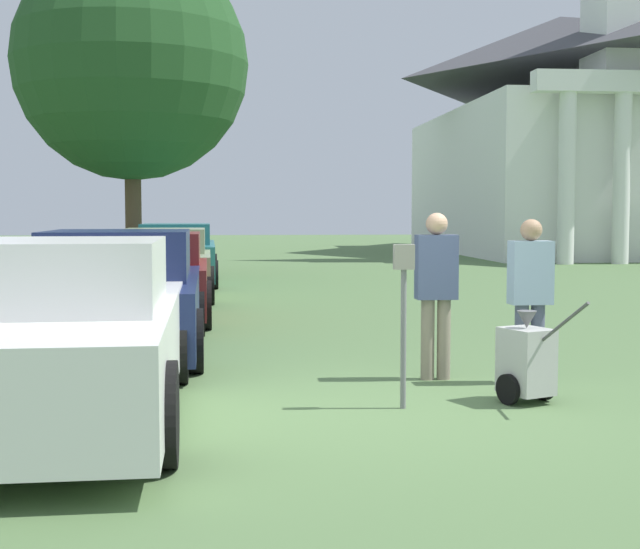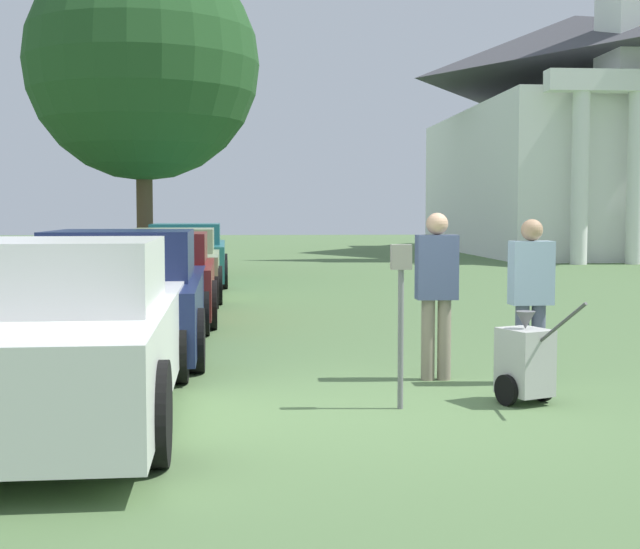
% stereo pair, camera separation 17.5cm
% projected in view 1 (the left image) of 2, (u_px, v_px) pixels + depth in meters
% --- Properties ---
extents(ground_plane, '(120.00, 120.00, 0.00)m').
position_uv_depth(ground_plane, '(407.00, 408.00, 7.89)').
color(ground_plane, '#517042').
extents(parked_car_white, '(2.01, 4.88, 1.52)m').
position_uv_depth(parked_car_white, '(67.00, 337.00, 7.36)').
color(parked_car_white, silver).
rests_on(parked_car_white, ground_plane).
extents(parked_car_navy, '(2.12, 4.70, 1.52)m').
position_uv_depth(parked_car_navy, '(121.00, 297.00, 10.87)').
color(parked_car_navy, '#19234C').
rests_on(parked_car_navy, ground_plane).
extents(parked_car_maroon, '(2.12, 4.66, 1.41)m').
position_uv_depth(parked_car_maroon, '(148.00, 278.00, 14.41)').
color(parked_car_maroon, maroon).
rests_on(parked_car_maroon, ground_plane).
extents(parked_car_sage, '(2.05, 5.12, 1.41)m').
position_uv_depth(parked_car_sage, '(166.00, 265.00, 18.07)').
color(parked_car_sage, gray).
rests_on(parked_car_sage, ground_plane).
extents(parked_car_teal, '(2.07, 5.19, 1.46)m').
position_uv_depth(parked_car_teal, '(177.00, 256.00, 21.51)').
color(parked_car_teal, '#23666B').
rests_on(parked_car_teal, ground_plane).
extents(parking_meter, '(0.18, 0.09, 1.46)m').
position_uv_depth(parking_meter, '(404.00, 295.00, 7.83)').
color(parking_meter, slate).
rests_on(parking_meter, ground_plane).
extents(person_worker, '(0.42, 0.23, 1.73)m').
position_uv_depth(person_worker, '(436.00, 285.00, 9.20)').
color(person_worker, gray).
rests_on(person_worker, ground_plane).
extents(person_supervisor, '(0.43, 0.23, 1.67)m').
position_uv_depth(person_supervisor, '(530.00, 291.00, 8.99)').
color(person_supervisor, '#515670').
rests_on(person_supervisor, ground_plane).
extents(equipment_cart, '(0.58, 0.98, 1.00)m').
position_uv_depth(equipment_cart, '(526.00, 361.00, 8.11)').
color(equipment_cart, '#B2B2AD').
rests_on(equipment_cart, ground_plane).
extents(church, '(9.70, 16.98, 21.07)m').
position_uv_depth(church, '(562.00, 126.00, 37.68)').
color(church, white).
rests_on(church, ground_plane).
extents(shade_tree, '(6.26, 6.26, 8.84)m').
position_uv_depth(shade_tree, '(131.00, 64.00, 23.81)').
color(shade_tree, brown).
rests_on(shade_tree, ground_plane).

